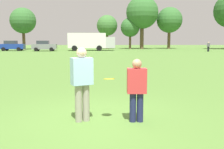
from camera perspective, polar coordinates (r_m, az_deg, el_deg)
ground_plane at (r=6.55m, az=-3.54°, el=-9.82°), size 184.13×184.13×0.00m
player_thrower at (r=6.18m, az=-6.69°, el=-1.27°), size 0.56×0.45×1.79m
player_defender at (r=6.16m, az=5.49°, el=-2.80°), size 0.46×0.27×1.52m
frisbee at (r=6.20m, az=-0.66°, el=-0.97°), size 0.27×0.27×0.07m
traffic_cone at (r=16.11m, az=-6.53°, el=1.46°), size 0.32×0.32×0.48m
parked_car_mid_left at (r=49.81m, az=-21.29°, el=5.99°), size 4.31×2.43×1.82m
parked_car_center at (r=46.84m, az=-14.81°, el=6.18°), size 4.31×2.43×1.82m
box_truck at (r=47.60m, az=-4.85°, el=7.42°), size 8.64×3.37×3.18m
bystander_far_jogger at (r=46.34m, az=20.60°, el=5.92°), size 0.52×0.45×1.62m
tree_west_oak at (r=55.85m, az=-19.14°, el=11.19°), size 5.16×5.16×8.38m
tree_west_maple at (r=57.99m, az=-1.09°, el=10.80°), size 4.56×4.56×7.41m
tree_center_elm at (r=56.72m, az=4.06°, el=10.37°), size 4.14×4.14×6.72m
tree_east_birch at (r=56.86m, az=6.71°, el=13.44°), size 6.89×6.89×11.19m
tree_east_oak at (r=59.11m, az=12.63°, el=11.67°), size 5.59×5.59×9.08m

